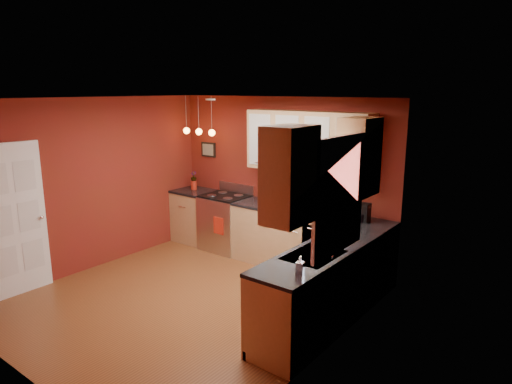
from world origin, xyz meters
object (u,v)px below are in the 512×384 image
Objects in this scene: sink at (314,257)px; coffee_maker at (363,213)px; red_canister at (264,197)px; gas_range at (226,222)px; soap_pump at (300,265)px.

sink reaches higher than coffee_maker.
sink is at bearing -39.88° from red_canister.
gas_range is 6.54× the size of soap_pump.
coffee_maker is at bearing 97.85° from soap_pump.
gas_range is at bearing 143.89° from soap_pump.
gas_range is 2.56m from coffee_maker.
sink is at bearing 105.88° from soap_pump.
sink is (2.62, -1.50, 0.43)m from gas_range.
gas_range is 4.29× the size of coffee_maker.
soap_pump is (1.96, -2.04, -0.02)m from red_canister.
soap_pump is at bearing -46.06° from red_canister.
coffee_maker is (1.68, -0.00, 0.01)m from red_canister.
gas_range is 5.32× the size of red_canister.
red_canister is at bearing 140.12° from sink.
sink is 1.53m from coffee_maker.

